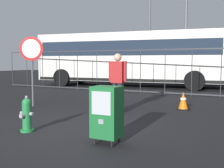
{
  "coord_description": "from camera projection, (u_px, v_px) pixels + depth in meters",
  "views": [
    {
      "loc": [
        3.34,
        -4.79,
        1.46
      ],
      "look_at": [
        0.3,
        1.2,
        0.9
      ],
      "focal_mm": 44.36,
      "sensor_mm": 36.0,
      "label": 1
    }
  ],
  "objects": [
    {
      "name": "stop_sign",
      "position": [
        32.0,
        57.0,
        8.8
      ],
      "size": [
        0.71,
        0.31,
        2.23
      ],
      "color": "#4C4F54",
      "rests_on": "ground_plane"
    },
    {
      "name": "bus_near",
      "position": [
        129.0,
        57.0,
        15.79
      ],
      "size": [
        10.73,
        3.82,
        3.0
      ],
      "rotation": [
        0.0,
        0.0,
        0.13
      ],
      "color": "beige",
      "rests_on": "ground_plane"
    },
    {
      "name": "fire_hydrant",
      "position": [
        27.0,
        115.0,
        5.7
      ],
      "size": [
        0.33,
        0.32,
        0.75
      ],
      "color": "#1E7238",
      "rests_on": "ground_plane"
    },
    {
      "name": "ground_plane",
      "position": [
        74.0,
        130.0,
        5.88
      ],
      "size": [
        60.0,
        60.0,
        0.0
      ],
      "primitive_type": "plane",
      "color": "black"
    },
    {
      "name": "traffic_cone",
      "position": [
        183.0,
        101.0,
        8.31
      ],
      "size": [
        0.36,
        0.36,
        0.53
      ],
      "color": "black",
      "rests_on": "ground_plane"
    },
    {
      "name": "street_light_near_right",
      "position": [
        186.0,
        10.0,
        15.29
      ],
      "size": [
        0.32,
        0.32,
        7.47
      ],
      "color": "#4C4F54",
      "rests_on": "ground_plane"
    },
    {
      "name": "bus_far",
      "position": [
        186.0,
        57.0,
        19.15
      ],
      "size": [
        10.62,
        3.25,
        3.0
      ],
      "rotation": [
        0.0,
        0.0,
        -0.06
      ],
      "color": "#4C5156",
      "rests_on": "ground_plane"
    },
    {
      "name": "pedestrian",
      "position": [
        118.0,
        79.0,
        7.74
      ],
      "size": [
        0.55,
        0.22,
        1.67
      ],
      "color": "black",
      "rests_on": "ground_plane"
    },
    {
      "name": "newspaper_box_primary",
      "position": [
        107.0,
        112.0,
        4.85
      ],
      "size": [
        0.48,
        0.42,
        1.02
      ],
      "color": "black",
      "rests_on": "ground_plane"
    },
    {
      "name": "street_light_near_left",
      "position": [
        150.0,
        29.0,
        20.22
      ],
      "size": [
        0.32,
        0.32,
        6.44
      ],
      "color": "#4C4F54",
      "rests_on": "ground_plane"
    },
    {
      "name": "fence_barrier",
      "position": [
        165.0,
        71.0,
        11.85
      ],
      "size": [
        18.03,
        0.04,
        2.0
      ],
      "color": "#2D2D33",
      "rests_on": "ground_plane"
    }
  ]
}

